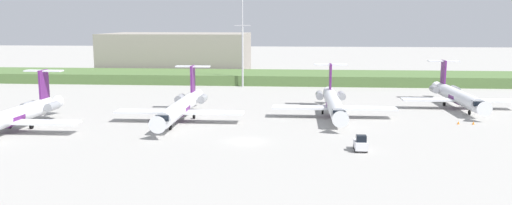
% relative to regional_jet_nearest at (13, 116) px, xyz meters
% --- Properties ---
extents(ground_plane, '(500.00, 500.00, 0.00)m').
position_rel_regional_jet_nearest_xyz_m(ground_plane, '(38.40, 25.86, -2.54)').
color(ground_plane, '#9E9B96').
extents(grass_berm, '(320.00, 20.00, 2.81)m').
position_rel_regional_jet_nearest_xyz_m(grass_berm, '(38.40, 69.34, -1.13)').
color(grass_berm, '#4C6B38').
rests_on(grass_berm, ground).
extents(regional_jet_nearest, '(22.81, 31.00, 9.00)m').
position_rel_regional_jet_nearest_xyz_m(regional_jet_nearest, '(0.00, 0.00, 0.00)').
color(regional_jet_nearest, silver).
rests_on(regional_jet_nearest, ground).
extents(regional_jet_second, '(22.81, 31.00, 9.00)m').
position_rel_regional_jet_nearest_xyz_m(regional_jet_second, '(25.17, 10.75, 0.00)').
color(regional_jet_second, silver).
rests_on(regional_jet_second, ground).
extents(regional_jet_third, '(22.81, 31.00, 9.00)m').
position_rel_regional_jet_nearest_xyz_m(regional_jet_third, '(52.70, 17.27, 0.00)').
color(regional_jet_third, silver).
rests_on(regional_jet_third, ground).
extents(regional_jet_fourth, '(22.81, 31.00, 9.00)m').
position_rel_regional_jet_nearest_xyz_m(regional_jet_fourth, '(78.73, 28.69, 0.00)').
color(regional_jet_fourth, silver).
rests_on(regional_jet_fourth, ground).
extents(antenna_mast, '(4.40, 0.50, 25.33)m').
position_rel_regional_jet_nearest_xyz_m(antenna_mast, '(31.12, 58.34, 7.94)').
color(antenna_mast, '#B2B2B7').
rests_on(antenna_mast, ground).
extents(distant_hangar, '(48.49, 29.39, 13.50)m').
position_rel_regional_jet_nearest_xyz_m(distant_hangar, '(4.40, 95.66, 4.21)').
color(distant_hangar, gray).
rests_on(distant_hangar, ground).
extents(baggage_tug, '(1.72, 3.20, 2.30)m').
position_rel_regional_jet_nearest_xyz_m(baggage_tug, '(54.65, -8.17, -1.53)').
color(baggage_tug, silver).
rests_on(baggage_tug, ground).
extents(safety_cone_front_marker, '(0.44, 0.44, 0.55)m').
position_rel_regional_jet_nearest_xyz_m(safety_cone_front_marker, '(73.86, 11.44, -2.26)').
color(safety_cone_front_marker, orange).
rests_on(safety_cone_front_marker, ground).
extents(safety_cone_mid_marker, '(0.44, 0.44, 0.55)m').
position_rel_regional_jet_nearest_xyz_m(safety_cone_mid_marker, '(76.40, 11.45, -2.26)').
color(safety_cone_mid_marker, orange).
rests_on(safety_cone_mid_marker, ground).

